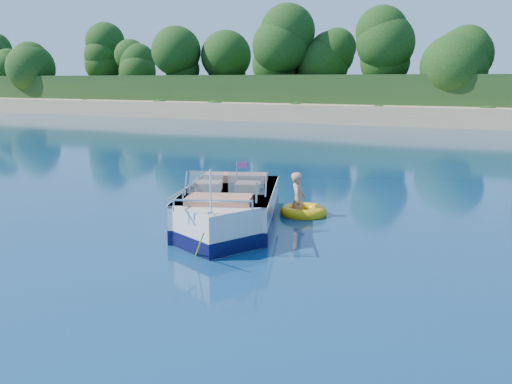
# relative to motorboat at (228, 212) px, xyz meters

# --- Properties ---
(ground) EXTENTS (160.00, 160.00, 0.00)m
(ground) POSITION_rel_motorboat_xyz_m (0.93, -1.59, -0.40)
(ground) COLOR #0B284E
(ground) RESTS_ON ground
(shoreline) EXTENTS (170.00, 59.00, 6.00)m
(shoreline) POSITION_rel_motorboat_xyz_m (0.93, 62.19, 0.58)
(shoreline) COLOR #9E815C
(shoreline) RESTS_ON ground
(treeline) EXTENTS (150.00, 7.12, 8.19)m
(treeline) POSITION_rel_motorboat_xyz_m (0.97, 39.43, 5.15)
(treeline) COLOR #331E11
(treeline) RESTS_ON ground
(motorboat) EXTENTS (3.57, 5.87, 2.06)m
(motorboat) POSITION_rel_motorboat_xyz_m (0.00, 0.00, 0.00)
(motorboat) COLOR silver
(motorboat) RESTS_ON ground
(tow_tube) EXTENTS (1.36, 1.36, 0.33)m
(tow_tube) POSITION_rel_motorboat_xyz_m (1.16, 2.08, -0.31)
(tow_tube) COLOR #E6A709
(tow_tube) RESTS_ON ground
(boy) EXTENTS (0.63, 0.91, 1.65)m
(boy) POSITION_rel_motorboat_xyz_m (1.03, 2.00, -0.40)
(boy) COLOR tan
(boy) RESTS_ON ground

